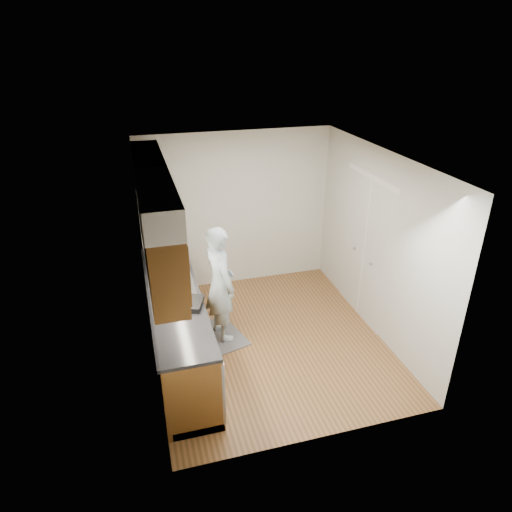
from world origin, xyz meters
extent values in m
plane|color=brown|center=(0.00, 0.00, 0.00)|extent=(3.50, 3.50, 0.00)
plane|color=white|center=(0.00, 0.00, 2.50)|extent=(3.50, 3.50, 0.00)
cube|color=beige|center=(-1.50, 0.00, 1.25)|extent=(0.02, 3.50, 2.50)
cube|color=beige|center=(1.50, 0.00, 1.25)|extent=(0.02, 3.50, 2.50)
cube|color=beige|center=(0.00, 1.75, 1.25)|extent=(3.00, 0.02, 2.50)
cube|color=brown|center=(-1.20, 0.00, 0.45)|extent=(0.60, 2.80, 0.90)
cube|color=black|center=(-1.21, 0.00, 0.92)|extent=(0.63, 2.80, 0.04)
cube|color=#B2B2B7|center=(-1.20, 0.20, 0.89)|extent=(0.48, 0.68, 0.14)
cube|color=#B2B2B7|center=(-1.20, 0.20, 0.94)|extent=(0.52, 0.72, 0.01)
cube|color=#B2B2B7|center=(-0.91, -1.10, 0.47)|extent=(0.03, 0.60, 0.80)
cube|color=brown|center=(-1.33, 0.00, 1.83)|extent=(0.33, 2.80, 0.75)
cube|color=silver|center=(-1.33, 0.00, 2.35)|extent=(0.35, 2.80, 0.30)
cube|color=#A5A5AA|center=(-1.27, 0.85, 1.37)|extent=(0.46, 0.75, 0.16)
cube|color=silver|center=(1.49, 0.30, 1.02)|extent=(0.02, 1.22, 2.05)
cube|color=slate|center=(-0.59, 0.28, 0.01)|extent=(0.68, 0.91, 0.02)
imported|color=#9EB4C0|center=(-0.59, 0.28, 0.93)|extent=(0.57, 0.73, 1.82)
imported|color=silver|center=(-1.20, 0.73, 1.07)|extent=(0.13, 0.13, 0.26)
imported|color=silver|center=(-1.18, 0.87, 1.03)|extent=(0.08, 0.08, 0.18)
imported|color=silver|center=(-1.25, 0.92, 1.01)|extent=(0.16, 0.16, 0.15)
cylinder|color=#A5A5AA|center=(-0.99, 0.72, 1.01)|extent=(0.09, 0.09, 0.13)
cube|color=black|center=(-1.12, -0.32, 0.97)|extent=(0.49, 0.45, 0.06)
camera|label=1|loc=(-1.55, -4.87, 3.76)|focal=32.00mm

